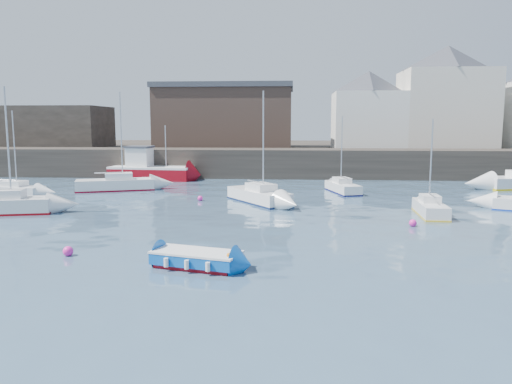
# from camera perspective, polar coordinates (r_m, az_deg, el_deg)

# --- Properties ---
(water) EXTENTS (220.00, 220.00, 0.00)m
(water) POSITION_cam_1_polar(r_m,az_deg,el_deg) (19.39, -2.62, -9.24)
(water) COLOR #2D4760
(water) RESTS_ON ground
(quay_wall) EXTENTS (90.00, 5.00, 3.00)m
(quay_wall) POSITION_cam_1_polar(r_m,az_deg,el_deg) (53.61, 1.80, 3.33)
(quay_wall) COLOR #28231E
(quay_wall) RESTS_ON ground
(land_strip) EXTENTS (90.00, 32.00, 2.80)m
(land_strip) POSITION_cam_1_polar(r_m,az_deg,el_deg) (71.56, 2.40, 4.37)
(land_strip) COLOR #28231E
(land_strip) RESTS_ON ground
(bldg_east_a) EXTENTS (13.36, 13.36, 11.80)m
(bldg_east_a) POSITION_cam_1_polar(r_m,az_deg,el_deg) (63.04, 20.90, 10.15)
(bldg_east_a) COLOR beige
(bldg_east_a) RESTS_ON land_strip
(bldg_east_d) EXTENTS (11.14, 11.14, 8.95)m
(bldg_east_d) POSITION_cam_1_polar(r_m,az_deg,el_deg) (60.56, 12.68, 9.22)
(bldg_east_d) COLOR white
(bldg_east_d) RESTS_ON land_strip
(warehouse) EXTENTS (16.40, 10.40, 7.60)m
(warehouse) POSITION_cam_1_polar(r_m,az_deg,el_deg) (61.96, -3.49, 8.66)
(warehouse) COLOR #3D2D26
(warehouse) RESTS_ON land_strip
(bldg_west) EXTENTS (14.00, 8.00, 5.00)m
(bldg_west) POSITION_cam_1_polar(r_m,az_deg,el_deg) (67.54, -22.57, 6.90)
(bldg_west) COLOR #353028
(bldg_west) RESTS_ON land_strip
(blue_dinghy) EXTENTS (3.81, 2.40, 0.67)m
(blue_dinghy) POSITION_cam_1_polar(r_m,az_deg,el_deg) (20.12, -6.82, -7.54)
(blue_dinghy) COLOR maroon
(blue_dinghy) RESTS_ON ground
(fishing_boat) EXTENTS (8.58, 3.88, 5.52)m
(fishing_boat) POSITION_cam_1_polar(r_m,az_deg,el_deg) (52.23, -12.13, 2.57)
(fishing_boat) COLOR maroon
(fishing_boat) RESTS_ON ground
(sailboat_a) EXTENTS (6.42, 3.33, 7.97)m
(sailboat_a) POSITION_cam_1_polar(r_m,az_deg,el_deg) (35.52, -27.00, -1.34)
(sailboat_a) COLOR white
(sailboat_a) RESTS_ON ground
(sailboat_b) EXTENTS (5.15, 6.21, 7.96)m
(sailboat_b) POSITION_cam_1_polar(r_m,az_deg,el_deg) (36.16, 0.35, -0.40)
(sailboat_b) COLOR white
(sailboat_b) RESTS_ON ground
(sailboat_c) EXTENTS (1.69, 4.61, 5.98)m
(sailboat_c) POSITION_cam_1_polar(r_m,az_deg,el_deg) (32.99, 19.29, -1.74)
(sailboat_c) COLOR white
(sailboat_c) RESTS_ON ground
(sailboat_e) EXTENTS (5.41, 2.51, 6.70)m
(sailboat_e) POSITION_cam_1_polar(r_m,az_deg,el_deg) (44.13, -26.11, 0.18)
(sailboat_e) COLOR white
(sailboat_e) RESTS_ON ground
(sailboat_f) EXTENTS (2.74, 5.10, 6.33)m
(sailboat_f) POSITION_cam_1_polar(r_m,az_deg,el_deg) (42.10, 9.87, 0.55)
(sailboat_f) COLOR white
(sailboat_f) RESTS_ON ground
(sailboat_h) EXTENTS (6.80, 4.17, 8.34)m
(sailboat_h) POSITION_cam_1_polar(r_m,az_deg,el_deg) (44.42, -15.74, 0.87)
(sailboat_h) COLOR white
(sailboat_h) RESTS_ON ground
(buoy_near) EXTENTS (0.44, 0.44, 0.44)m
(buoy_near) POSITION_cam_1_polar(r_m,az_deg,el_deg) (23.28, -20.66, -6.83)
(buoy_near) COLOR #FF26A7
(buoy_near) RESTS_ON ground
(buoy_mid) EXTENTS (0.42, 0.42, 0.42)m
(buoy_mid) POSITION_cam_1_polar(r_m,az_deg,el_deg) (29.22, 17.48, -3.77)
(buoy_mid) COLOR #FF26A7
(buoy_mid) RESTS_ON ground
(buoy_far) EXTENTS (0.39, 0.39, 0.39)m
(buoy_far) POSITION_cam_1_polar(r_m,az_deg,el_deg) (37.33, -6.40, -0.99)
(buoy_far) COLOR #FF26A7
(buoy_far) RESTS_ON ground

